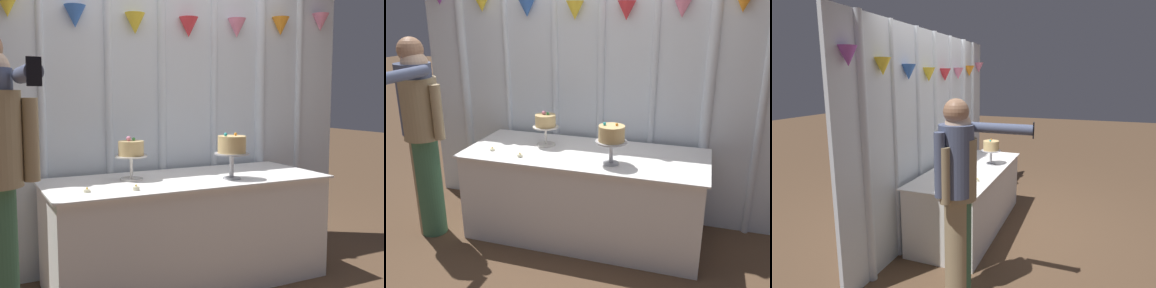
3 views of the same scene
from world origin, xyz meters
TOP-DOWN VIEW (x-y plane):
  - ground_plane at (0.00, 0.00)m, footprint 24.00×24.00m
  - draped_curtain at (0.00, 0.58)m, footprint 3.57×0.16m
  - cake_table at (0.00, 0.10)m, footprint 2.04×0.83m
  - cake_display_nearleft at (-0.39, 0.19)m, footprint 0.23×0.23m
  - cake_display_nearright at (0.27, -0.09)m, footprint 0.25×0.25m
  - tealight_far_left at (-0.77, -0.09)m, footprint 0.04×0.04m
  - tealight_near_left at (-0.48, -0.16)m, footprint 0.04×0.04m

SIDE VIEW (x-z plane):
  - ground_plane at x=0.00m, z-range 0.00..0.00m
  - cake_table at x=0.00m, z-range 0.00..0.78m
  - tealight_far_left at x=-0.77m, z-range 0.77..0.80m
  - tealight_near_left at x=-0.48m, z-range 0.77..0.81m
  - cake_display_nearleft at x=-0.39m, z-range 0.82..1.13m
  - cake_display_nearright at x=0.27m, z-range 0.84..1.17m
  - draped_curtain at x=0.00m, z-range 0.05..2.48m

